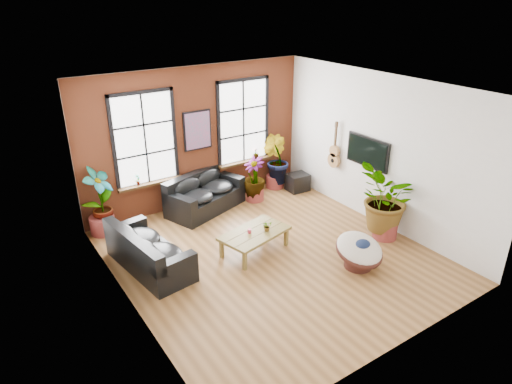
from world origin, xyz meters
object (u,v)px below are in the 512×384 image
(sofa_back, at_px, (204,194))
(sofa_left, at_px, (147,251))
(coffee_table, at_px, (255,234))
(papasan_chair, at_px, (359,251))

(sofa_back, relative_size, sofa_left, 0.99)
(sofa_left, xyz_separation_m, coffee_table, (2.12, -0.67, 0.03))
(sofa_back, height_order, sofa_left, sofa_back)
(coffee_table, relative_size, papasan_chair, 1.57)
(sofa_left, bearing_deg, coffee_table, -115.18)
(sofa_back, relative_size, papasan_chair, 2.14)
(coffee_table, bearing_deg, sofa_back, 75.10)
(coffee_table, distance_m, papasan_chair, 2.17)
(sofa_left, relative_size, papasan_chair, 2.16)
(sofa_back, bearing_deg, papasan_chair, -90.68)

